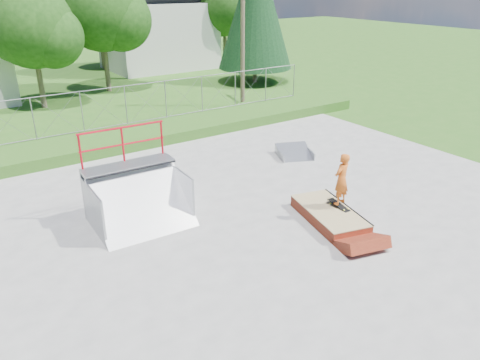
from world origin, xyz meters
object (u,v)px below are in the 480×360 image
(grind_box, at_px, (329,215))
(flat_bank_ramp, at_px, (295,153))
(skater, at_px, (341,181))
(quarter_pipe, at_px, (139,182))

(grind_box, height_order, flat_bank_ramp, flat_bank_ramp)
(grind_box, bearing_deg, skater, 9.79)
(grind_box, distance_m, flat_bank_ramp, 5.49)
(grind_box, distance_m, quarter_pipe, 5.70)
(grind_box, relative_size, flat_bank_ramp, 2.06)
(quarter_pipe, xyz_separation_m, skater, (5.06, -3.05, -0.13))
(grind_box, height_order, quarter_pipe, quarter_pipe)
(quarter_pipe, bearing_deg, skater, -28.98)
(flat_bank_ramp, bearing_deg, grind_box, -96.56)
(quarter_pipe, relative_size, flat_bank_ramp, 1.94)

